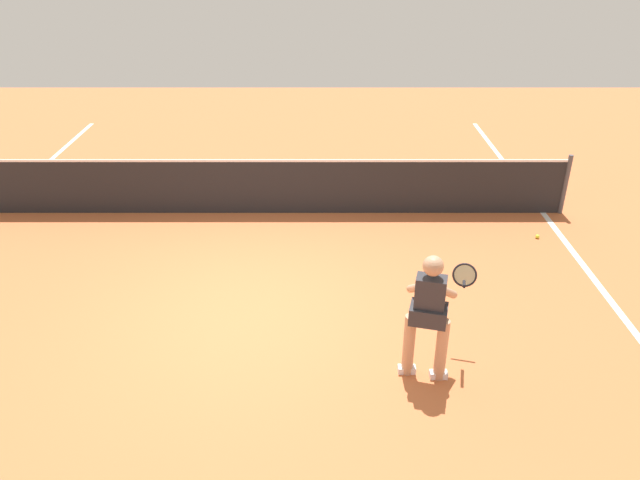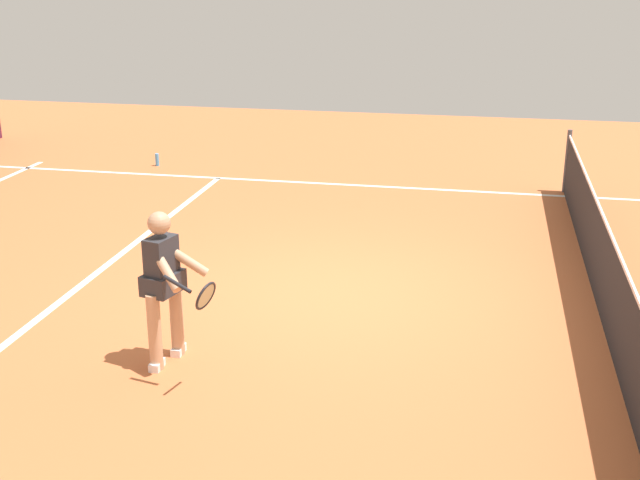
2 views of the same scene
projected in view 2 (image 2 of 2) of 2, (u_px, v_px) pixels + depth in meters
name	position (u px, v px, depth m)	size (l,w,h in m)	color
ground_plane	(334.00, 291.00, 9.88)	(24.49, 24.49, 0.00)	#C66638
service_line_marking	(97.00, 273.00, 10.46)	(9.84, 0.10, 0.01)	white
sideline_left_marking	(386.00, 187.00, 14.44)	(0.10, 16.84, 0.01)	white
court_net	(604.00, 270.00, 9.14)	(10.52, 0.08, 1.08)	#4C4C51
tennis_player	(165.00, 283.00, 7.87)	(0.94, 0.89, 1.55)	tan
water_bottle	(157.00, 160.00, 15.90)	(0.07, 0.07, 0.24)	#4C9EE5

